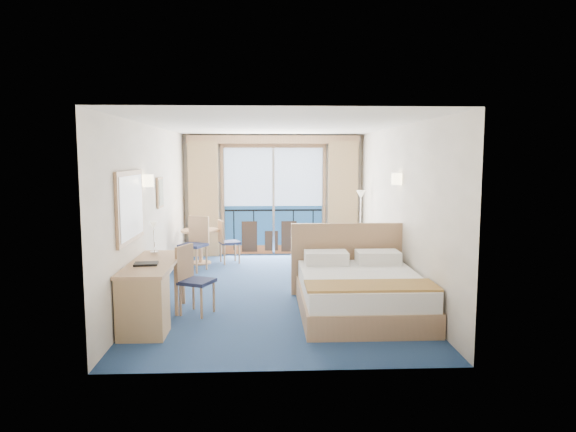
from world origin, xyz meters
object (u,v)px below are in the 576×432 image
object	(u,v)px
bed	(360,291)
armchair	(333,247)
desk_chair	(192,275)
table_chair_b	(196,240)
floor_lamp	(361,208)
desk	(145,298)
round_table	(200,238)
nightstand	(379,269)
table_chair_a	(226,239)

from	to	relation	value
bed	armchair	size ratio (longest dim) A/B	2.84
desk_chair	table_chair_b	bearing A→B (deg)	30.51
floor_lamp	desk	world-z (taller)	floor_lamp
floor_lamp	round_table	distance (m)	3.39
round_table	desk_chair	bearing A→B (deg)	-84.86
floor_lamp	desk_chair	distance (m)	4.59
armchair	floor_lamp	bearing A→B (deg)	152.83
nightstand	table_chair_a	size ratio (longest dim) A/B	0.67
bed	desk_chair	size ratio (longest dim) A/B	2.25
nightstand	round_table	distance (m)	3.88
bed	desk	distance (m)	2.92
floor_lamp	table_chair_b	xyz separation A→B (m)	(-3.34, -0.58, -0.55)
nightstand	desk_chair	xyz separation A→B (m)	(-2.98, -1.38, 0.24)
nightstand	table_chair_b	bearing A→B (deg)	156.37
bed	round_table	xyz separation A→B (m)	(-2.68, 3.52, 0.21)
table_chair_b	nightstand	bearing A→B (deg)	0.54
table_chair_a	desk	bearing A→B (deg)	151.80
bed	floor_lamp	world-z (taller)	floor_lamp
armchair	desk	world-z (taller)	desk
nightstand	round_table	bearing A→B (deg)	148.02
table_chair_a	nightstand	bearing A→B (deg)	-145.57
bed	table_chair_a	size ratio (longest dim) A/B	2.42
armchair	round_table	size ratio (longest dim) A/B	0.97
armchair	round_table	distance (m)	2.76
round_table	desk	bearing A→B (deg)	-92.15
armchair	table_chair_a	world-z (taller)	table_chair_a
desk_chair	floor_lamp	bearing A→B (deg)	-17.61
table_chair_a	table_chair_b	size ratio (longest dim) A/B	0.86
bed	table_chair_b	world-z (taller)	bed
floor_lamp	desk_chair	size ratio (longest dim) A/B	1.56
desk_chair	table_chair_a	world-z (taller)	desk_chair
round_table	table_chair_b	bearing A→B (deg)	-91.10
armchair	nightstand	bearing A→B (deg)	66.64
round_table	table_chair_a	distance (m)	0.53
bed	desk	size ratio (longest dim) A/B	1.26
round_table	floor_lamp	bearing A→B (deg)	-0.52
desk	round_table	distance (m)	4.22
nightstand	table_chair_a	bearing A→B (deg)	143.33
desk	table_chair_b	bearing A→B (deg)	87.67
desk	table_chair_b	size ratio (longest dim) A/B	1.65
round_table	bed	bearing A→B (deg)	-52.78
desk	desk_chair	distance (m)	0.92
desk	desk_chair	size ratio (longest dim) A/B	1.78
bed	table_chair_a	bearing A→B (deg)	121.34
bed	nightstand	distance (m)	1.59
bed	armchair	xyz separation A→B (m)	(0.08, 3.37, 0.03)
armchair	round_table	world-z (taller)	round_table
bed	table_chair_b	bearing A→B (deg)	132.68
floor_lamp	round_table	bearing A→B (deg)	179.48
round_table	armchair	bearing A→B (deg)	-3.14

